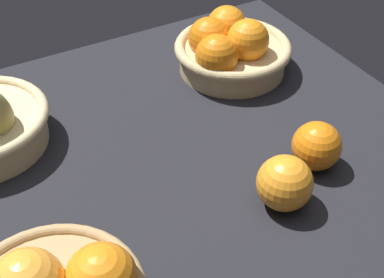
# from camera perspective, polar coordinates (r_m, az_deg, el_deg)

# --- Properties ---
(market_tray) EXTENTS (0.84, 0.72, 0.03)m
(market_tray) POSITION_cam_1_polar(r_m,az_deg,el_deg) (0.81, -2.73, -2.63)
(market_tray) COLOR black
(market_tray) RESTS_ON ground
(basket_near_left) EXTENTS (0.21, 0.21, 0.11)m
(basket_near_left) POSITION_cam_1_polar(r_m,az_deg,el_deg) (0.97, 4.02, 9.56)
(basket_near_left) COLOR tan
(basket_near_left) RESTS_ON market_tray
(loose_orange_front_gap) EXTENTS (0.07, 0.07, 0.07)m
(loose_orange_front_gap) POSITION_cam_1_polar(r_m,az_deg,el_deg) (0.78, 13.11, -0.72)
(loose_orange_front_gap) COLOR orange
(loose_orange_front_gap) RESTS_ON market_tray
(loose_orange_back_gap) EXTENTS (0.08, 0.08, 0.08)m
(loose_orange_back_gap) POSITION_cam_1_polar(r_m,az_deg,el_deg) (0.72, 9.83, -4.65)
(loose_orange_back_gap) COLOR orange
(loose_orange_back_gap) RESTS_ON market_tray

